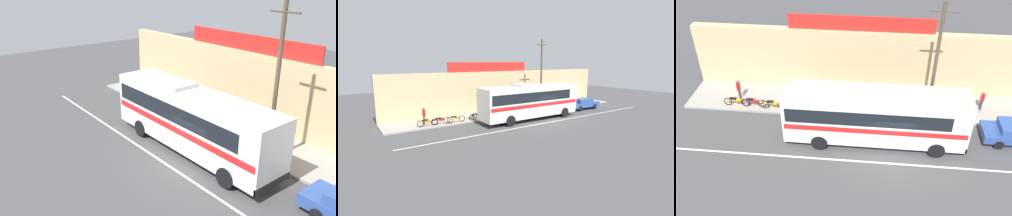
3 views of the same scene
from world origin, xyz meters
TOP-DOWN VIEW (x-y plane):
  - ground_plane at (0.00, 0.00)m, footprint 70.00×70.00m
  - sidewalk_slab at (0.00, 5.20)m, footprint 30.00×3.60m
  - storefront_facade at (0.00, 7.35)m, footprint 30.00×0.70m
  - storefront_billboard at (-2.53, 7.35)m, footprint 10.42×0.12m
  - road_center_stripe at (0.00, -0.80)m, footprint 30.00×0.14m
  - intercity_bus at (-1.27, 1.30)m, footprint 11.24×2.66m
  - utility_pole at (2.38, 3.72)m, footprint 1.60×0.22m
  - motorcycle_orange at (-6.09, 3.78)m, footprint 1.95×0.56m
  - motorcycle_green at (-9.95, 3.93)m, footprint 1.85×0.56m
  - motorcycle_purple at (-11.17, 3.91)m, footprint 1.97×0.56m
  - motorcycle_black at (-8.45, 3.80)m, footprint 1.85×0.56m
  - pedestrian_near_shop at (-11.21, 4.78)m, footprint 0.30×0.48m

SIDE VIEW (x-z plane):
  - ground_plane at x=0.00m, z-range 0.00..0.00m
  - road_center_stripe at x=0.00m, z-range 0.00..0.01m
  - sidewalk_slab at x=0.00m, z-range 0.00..0.14m
  - motorcycle_orange at x=-6.09m, z-range 0.09..1.04m
  - motorcycle_green at x=-9.95m, z-range 0.09..1.04m
  - motorcycle_purple at x=-11.17m, z-range 0.09..1.04m
  - motorcycle_black at x=-8.45m, z-range 0.09..1.04m
  - pedestrian_near_shop at x=-11.21m, z-range 0.27..1.93m
  - intercity_bus at x=-1.27m, z-range 0.17..3.96m
  - storefront_facade at x=0.00m, z-range 0.00..4.80m
  - utility_pole at x=2.38m, z-range 0.28..8.63m
  - storefront_billboard at x=-2.53m, z-range 4.80..5.90m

